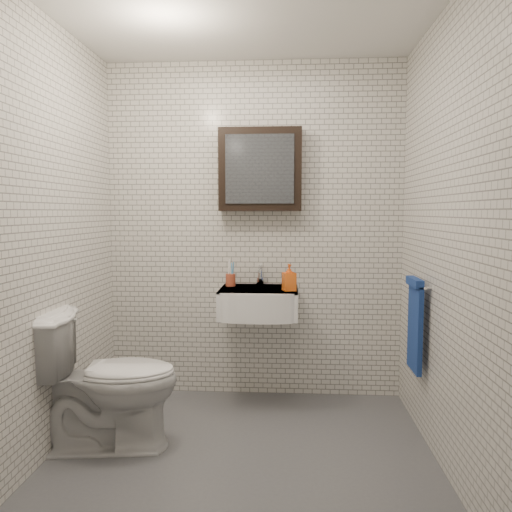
# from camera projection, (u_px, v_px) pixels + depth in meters

# --- Properties ---
(ground) EXTENTS (2.20, 2.00, 0.01)m
(ground) POSITION_uv_depth(u_px,v_px,m) (242.00, 454.00, 2.86)
(ground) COLOR #52545A
(ground) RESTS_ON ground
(room_shell) EXTENTS (2.22, 2.02, 2.51)m
(room_shell) POSITION_uv_depth(u_px,v_px,m) (241.00, 199.00, 2.73)
(room_shell) COLOR silver
(room_shell) RESTS_ON ground
(washbasin) EXTENTS (0.55, 0.50, 0.20)m
(washbasin) POSITION_uv_depth(u_px,v_px,m) (259.00, 302.00, 3.52)
(washbasin) COLOR white
(washbasin) RESTS_ON room_shell
(faucet) EXTENTS (0.06, 0.20, 0.15)m
(faucet) POSITION_uv_depth(u_px,v_px,m) (260.00, 276.00, 3.70)
(faucet) COLOR silver
(faucet) RESTS_ON washbasin
(mirror_cabinet) EXTENTS (0.60, 0.15, 0.60)m
(mirror_cabinet) POSITION_uv_depth(u_px,v_px,m) (260.00, 170.00, 3.63)
(mirror_cabinet) COLOR black
(mirror_cabinet) RESTS_ON room_shell
(towel_rail) EXTENTS (0.09, 0.30, 0.58)m
(towel_rail) POSITION_uv_depth(u_px,v_px,m) (415.00, 321.00, 3.08)
(towel_rail) COLOR silver
(towel_rail) RESTS_ON room_shell
(toothbrush_cup) EXTENTS (0.09, 0.09, 0.20)m
(toothbrush_cup) POSITION_uv_depth(u_px,v_px,m) (231.00, 279.00, 3.67)
(toothbrush_cup) COLOR #A8442A
(toothbrush_cup) RESTS_ON washbasin
(soap_bottle) EXTENTS (0.10, 0.11, 0.19)m
(soap_bottle) POSITION_uv_depth(u_px,v_px,m) (289.00, 277.00, 3.44)
(soap_bottle) COLOR orange
(soap_bottle) RESTS_ON washbasin
(toilet) EXTENTS (0.86, 0.57, 0.83)m
(toilet) POSITION_uv_depth(u_px,v_px,m) (108.00, 379.00, 2.94)
(toilet) COLOR white
(toilet) RESTS_ON ground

